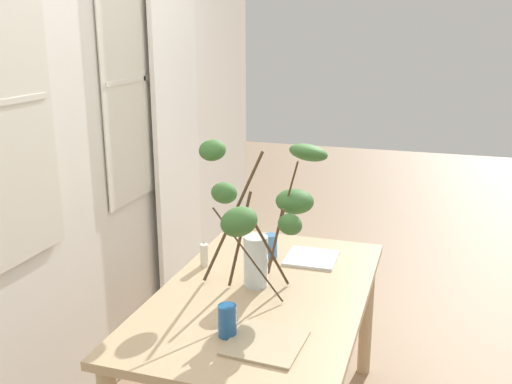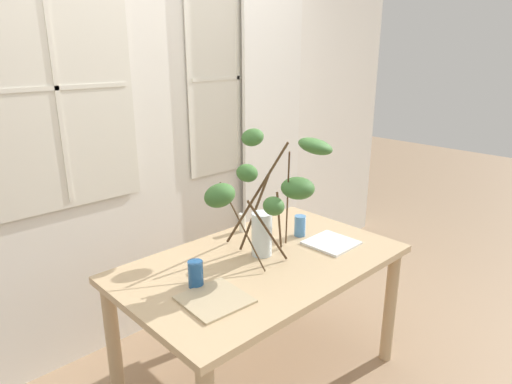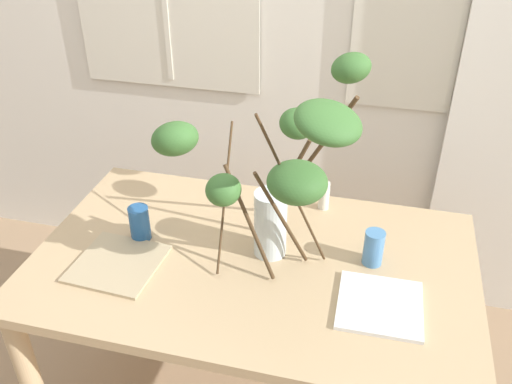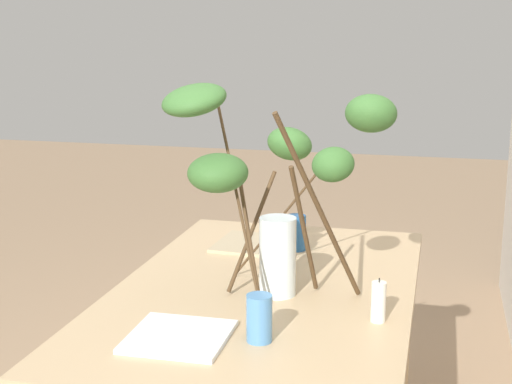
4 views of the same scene
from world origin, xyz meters
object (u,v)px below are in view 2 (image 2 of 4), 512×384
dining_table (262,278)px  drinking_glass_blue_right (300,226)px  vase_with_branches (269,189)px  plate_square_right (331,243)px  plate_square_left (214,299)px  pillar_candle (242,223)px  drinking_glass_blue_left (196,274)px

dining_table → drinking_glass_blue_right: drinking_glass_blue_right is taller
dining_table → vase_with_branches: size_ratio=2.10×
drinking_glass_blue_right → plate_square_right: (0.04, -0.21, -0.06)m
vase_with_branches → drinking_glass_blue_right: bearing=10.3°
vase_with_branches → plate_square_left: (-0.50, -0.16, -0.37)m
dining_table → drinking_glass_blue_right: bearing=11.4°
pillar_candle → dining_table: bearing=-117.2°
drinking_glass_blue_left → plate_square_left: drinking_glass_blue_left is taller
drinking_glass_blue_left → pillar_candle: (0.60, 0.35, -0.01)m
vase_with_branches → plate_square_left: size_ratio=2.58×
plate_square_left → drinking_glass_blue_right: bearing=14.9°
drinking_glass_blue_right → dining_table: bearing=-168.6°
plate_square_left → plate_square_right: bearing=0.9°
dining_table → drinking_glass_blue_right: 0.43m
dining_table → pillar_candle: 0.44m
vase_with_branches → plate_square_left: bearing=-162.2°
drinking_glass_blue_left → pillar_candle: drinking_glass_blue_left is taller
vase_with_branches → drinking_glass_blue_right: 0.45m
plate_square_left → vase_with_branches: bearing=17.8°
drinking_glass_blue_left → plate_square_left: size_ratio=0.47×
drinking_glass_blue_left → plate_square_right: size_ratio=0.50×
vase_with_branches → pillar_candle: 0.48m
dining_table → plate_square_right: size_ratio=5.86×
dining_table → plate_square_left: plate_square_left is taller
vase_with_branches → plate_square_right: (0.36, -0.15, -0.37)m
dining_table → plate_square_right: 0.46m
drinking_glass_blue_right → vase_with_branches: bearing=-169.7°
plate_square_left → pillar_candle: pillar_candle is taller
plate_square_right → pillar_candle: size_ratio=2.03×
vase_with_branches → drinking_glass_blue_right: size_ratio=5.69×
drinking_glass_blue_left → drinking_glass_blue_right: (0.81, 0.06, -0.00)m
vase_with_branches → plate_square_right: size_ratio=2.79×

